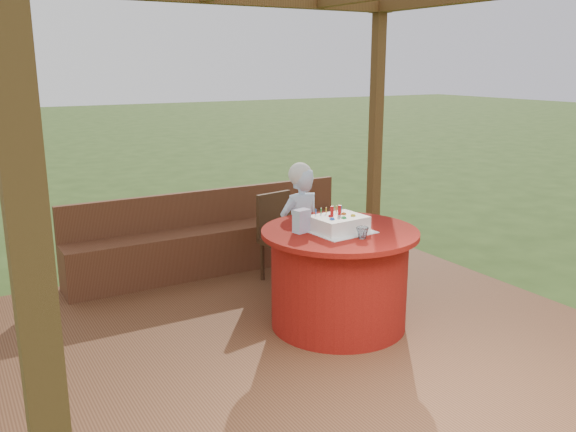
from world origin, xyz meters
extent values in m
plane|color=#2B4617|center=(0.00, 0.00, 0.00)|extent=(60.00, 60.00, 0.00)
cube|color=brown|center=(0.00, 0.00, 0.06)|extent=(4.50, 4.00, 0.12)
cube|color=brown|center=(-2.13, -1.88, 1.42)|extent=(0.12, 0.12, 2.60)
cube|color=brown|center=(2.13, 1.88, 1.42)|extent=(0.12, 0.12, 2.60)
cube|color=brown|center=(0.00, 1.70, 0.34)|extent=(3.00, 0.42, 0.45)
cube|color=brown|center=(0.00, 1.88, 0.75)|extent=(3.00, 0.06, 0.35)
cylinder|color=maroon|center=(0.30, -0.03, 0.50)|extent=(1.07, 1.07, 0.75)
cylinder|color=maroon|center=(0.30, -0.03, 0.89)|extent=(1.23, 1.23, 0.04)
cube|color=#3B2312|center=(0.45, 1.07, 0.51)|extent=(0.46, 0.46, 0.05)
cylinder|color=#3B2312|center=(0.32, 0.89, 0.32)|extent=(0.04, 0.04, 0.39)
cylinder|color=#3B2312|center=(0.63, 0.95, 0.32)|extent=(0.04, 0.04, 0.39)
cylinder|color=#3B2312|center=(0.26, 1.20, 0.32)|extent=(0.04, 0.04, 0.39)
cylinder|color=#3B2312|center=(0.57, 1.26, 0.32)|extent=(0.04, 0.04, 0.39)
cube|color=#3B2312|center=(0.42, 1.25, 0.74)|extent=(0.39, 0.11, 0.45)
imported|color=#ABD4FF|center=(0.41, 0.75, 0.70)|extent=(0.45, 0.32, 1.16)
sphere|color=white|center=(0.41, 0.75, 1.22)|extent=(0.21, 0.21, 0.21)
cube|color=white|center=(0.27, -0.05, 0.92)|extent=(0.48, 0.48, 0.01)
cube|color=white|center=(0.27, -0.05, 0.97)|extent=(0.42, 0.35, 0.11)
cylinder|color=red|center=(0.24, -0.01, 1.07)|extent=(0.03, 0.03, 0.08)
cylinder|color=red|center=(0.31, -0.01, 1.07)|extent=(0.03, 0.03, 0.08)
sphere|color=blue|center=(0.17, -0.11, 1.04)|extent=(0.04, 0.04, 0.04)
sphere|color=green|center=(0.27, -0.12, 1.04)|extent=(0.04, 0.04, 0.04)
sphere|color=yellow|center=(0.37, -0.10, 1.04)|extent=(0.04, 0.04, 0.04)
sphere|color=red|center=(0.21, -0.03, 1.04)|extent=(0.04, 0.04, 0.04)
sphere|color=orange|center=(0.34, -0.02, 1.04)|extent=(0.04, 0.04, 0.04)
cube|color=#EA97CC|center=(0.01, 0.06, 1.00)|extent=(0.14, 0.11, 0.18)
imported|color=white|center=(0.31, -0.31, 0.96)|extent=(0.11, 0.11, 0.09)
camera|label=1|loc=(-2.34, -3.78, 2.17)|focal=38.00mm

